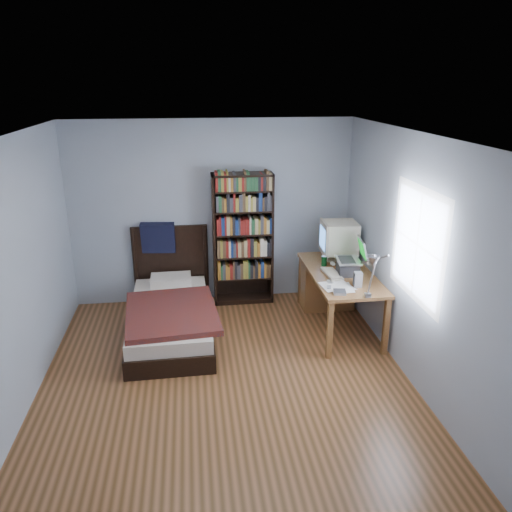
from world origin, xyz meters
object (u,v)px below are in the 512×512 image
object	(u,v)px
speaker	(358,280)
bed	(170,312)
keyboard	(332,274)
soda_can	(324,261)
crt_monitor	(338,238)
desk_lamp	(373,265)
bookshelf	(243,239)
desk	(330,282)
laptop	(349,264)

from	to	relation	value
speaker	bed	world-z (taller)	bed
keyboard	soda_can	world-z (taller)	soda_can
crt_monitor	speaker	xyz separation A→B (m)	(-0.03, -0.93, -0.20)
keyboard	bed	world-z (taller)	bed
desk_lamp	soda_can	xyz separation A→B (m)	(-0.09, 1.40, -0.46)
bookshelf	bed	xyz separation A→B (m)	(-0.99, -0.80, -0.65)
crt_monitor	bookshelf	size ratio (longest dim) A/B	0.28
soda_can	desk_lamp	bearing A→B (deg)	-86.16
crt_monitor	speaker	distance (m)	0.96
speaker	bookshelf	world-z (taller)	bookshelf
keyboard	bookshelf	size ratio (longest dim) A/B	0.22
soda_can	crt_monitor	bearing A→B (deg)	42.98
crt_monitor	bookshelf	bearing A→B (deg)	159.22
desk	crt_monitor	xyz separation A→B (m)	(0.09, 0.03, 0.60)
laptop	keyboard	size ratio (longest dim) A/B	1.08
speaker	soda_can	xyz separation A→B (m)	(-0.20, 0.71, -0.02)
desk	speaker	world-z (taller)	speaker
crt_monitor	keyboard	distance (m)	0.65
desk_lamp	bed	size ratio (longest dim) A/B	0.32
speaker	bookshelf	distance (m)	1.82
laptop	bed	size ratio (longest dim) A/B	0.21
keyboard	crt_monitor	bearing A→B (deg)	63.90
desk_lamp	speaker	xyz separation A→B (m)	(0.11, 0.68, -0.44)
keyboard	bookshelf	world-z (taller)	bookshelf
desk	speaker	bearing A→B (deg)	-86.29
laptop	bed	bearing A→B (deg)	175.03
desk_lamp	bed	xyz separation A→B (m)	(-2.05, 1.27, -0.99)
speaker	keyboard	bearing A→B (deg)	122.73
laptop	bed	distance (m)	2.27
laptop	bookshelf	xyz separation A→B (m)	(-1.19, 0.99, 0.06)
desk_lamp	speaker	bearing A→B (deg)	80.81
crt_monitor	speaker	size ratio (longest dim) A/B	2.94
desk	desk_lamp	distance (m)	1.79
desk	laptop	size ratio (longest dim) A/B	3.60
keyboard	bed	size ratio (longest dim) A/B	0.20
desk	soda_can	distance (m)	0.45
crt_monitor	laptop	bearing A→B (deg)	-90.89
soda_can	bed	size ratio (longest dim) A/B	0.06
crt_monitor	bookshelf	xyz separation A→B (m)	(-1.20, 0.46, -0.11)
desk	speaker	xyz separation A→B (m)	(0.06, -0.90, 0.40)
desk	soda_can	xyz separation A→B (m)	(-0.15, -0.19, 0.38)
desk_lamp	speaker	size ratio (longest dim) A/B	3.74
bed	bookshelf	bearing A→B (deg)	38.94
desk_lamp	speaker	world-z (taller)	desk_lamp
soda_can	bookshelf	size ratio (longest dim) A/B	0.07
crt_monitor	keyboard	xyz separation A→B (m)	(-0.23, -0.55, -0.27)
desk	laptop	bearing A→B (deg)	-80.43
keyboard	desk_lamp	bearing A→B (deg)	-89.45
desk_lamp	keyboard	xyz separation A→B (m)	(-0.08, 1.07, -0.51)
desk	keyboard	distance (m)	0.62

